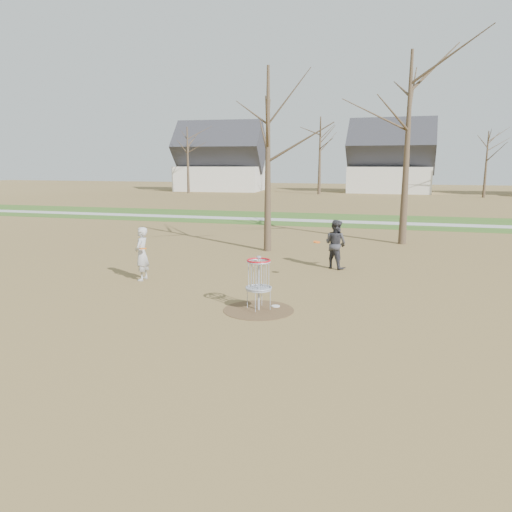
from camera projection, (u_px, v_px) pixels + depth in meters
The scene contains 11 objects.
ground at pixel (259, 310), 12.61m from camera, with size 160.00×160.00×0.00m, color brown.
green_band at pixel (346, 220), 32.45m from camera, with size 160.00×8.00×0.01m, color #2D5119.
footpath at pixel (344, 222), 31.51m from camera, with size 160.00×1.50×0.01m, color #9E9E99.
dirt_circle at pixel (259, 310), 12.61m from camera, with size 1.80×1.80×0.01m, color #47331E.
player_standing at pixel (142, 254), 15.71m from camera, with size 0.62×0.41×1.69m, color #AFAFAF.
player_throwing at pixel (336, 244), 17.50m from camera, with size 0.84×0.65×1.72m, color #333338.
disc_grounded at pixel (276, 306), 12.90m from camera, with size 0.22×0.22×0.02m, color silver.
discs_in_play at pixel (234, 245), 15.39m from camera, with size 5.35×1.81×0.23m.
disc_golf_basket at pixel (259, 275), 12.44m from camera, with size 0.64×0.64×1.35m.
bare_trees at pixel (385, 144), 44.96m from camera, with size 52.62×44.98×9.00m.
houses_row at pixel (410, 164), 60.46m from camera, with size 56.51×10.01×7.26m.
Camera 1 is at (3.28, -11.69, 3.66)m, focal length 35.00 mm.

